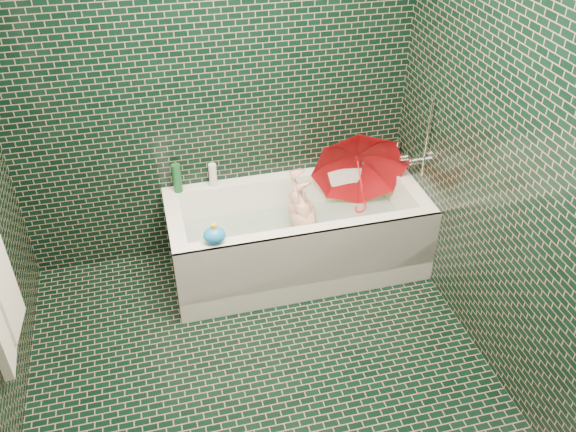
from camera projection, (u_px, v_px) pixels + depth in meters
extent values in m
plane|color=black|center=(267.00, 392.00, 3.40)|extent=(2.80, 2.80, 0.00)
plane|color=black|center=(213.00, 84.00, 3.78)|extent=(2.80, 0.00, 2.80)
plane|color=black|center=(524.00, 171.00, 2.94)|extent=(0.00, 2.80, 2.80)
cube|color=white|center=(297.00, 256.00, 4.26)|extent=(1.70, 0.75, 0.15)
cube|color=white|center=(285.00, 199.00, 4.35)|extent=(1.70, 0.10, 0.40)
cube|color=white|center=(311.00, 254.00, 3.84)|extent=(1.70, 0.10, 0.40)
cube|color=white|center=(407.00, 208.00, 4.26)|extent=(0.10, 0.55, 0.40)
cube|color=white|center=(178.00, 243.00, 3.93)|extent=(0.10, 0.55, 0.40)
cube|color=white|center=(312.00, 267.00, 3.85)|extent=(1.70, 0.02, 0.55)
cube|color=#34D32A|center=(297.00, 247.00, 4.21)|extent=(1.35, 0.47, 0.01)
cube|color=silver|center=(297.00, 231.00, 4.13)|extent=(1.48, 0.53, 0.00)
cylinder|color=silver|center=(418.00, 160.00, 4.05)|extent=(0.14, 0.05, 0.05)
cylinder|color=silver|center=(403.00, 157.00, 4.08)|extent=(0.05, 0.04, 0.04)
cylinder|color=silver|center=(427.00, 138.00, 3.84)|extent=(0.01, 0.01, 0.55)
imported|color=tan|center=(308.00, 231.00, 4.11)|extent=(0.92, 0.40, 0.35)
imported|color=red|center=(361.00, 181.00, 4.08)|extent=(0.92, 0.81, 0.89)
imported|color=white|center=(393.00, 161.00, 4.39)|extent=(0.14, 0.14, 0.28)
imported|color=#521D6E|center=(394.00, 162.00, 4.38)|extent=(0.09, 0.09, 0.18)
imported|color=#154923|center=(390.00, 163.00, 4.37)|extent=(0.17, 0.17, 0.19)
cylinder|color=#154923|center=(364.00, 153.00, 4.27)|extent=(0.06, 0.06, 0.21)
cylinder|color=silver|center=(396.00, 152.00, 4.32)|extent=(0.06, 0.06, 0.18)
cylinder|color=#154923|center=(177.00, 178.00, 4.01)|extent=(0.07, 0.07, 0.20)
cylinder|color=white|center=(213.00, 175.00, 4.08)|extent=(0.07, 0.07, 0.17)
ellipsoid|color=yellow|center=(364.00, 159.00, 4.34)|extent=(0.12, 0.11, 0.07)
sphere|color=yellow|center=(370.00, 154.00, 4.31)|extent=(0.05, 0.05, 0.05)
cone|color=orange|center=(373.00, 155.00, 4.30)|extent=(0.03, 0.03, 0.02)
ellipsoid|color=blue|center=(214.00, 235.00, 3.58)|extent=(0.16, 0.14, 0.10)
cylinder|color=yellow|center=(214.00, 227.00, 3.55)|extent=(0.03, 0.03, 0.04)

